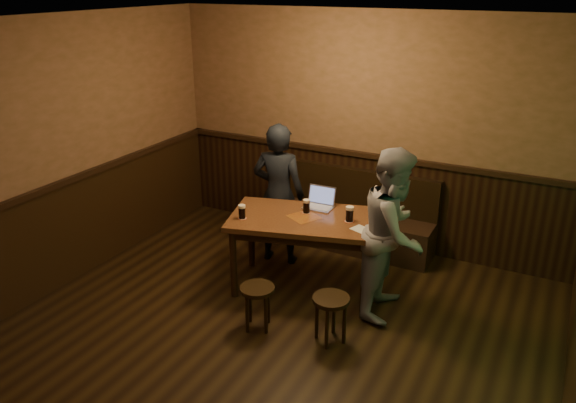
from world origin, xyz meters
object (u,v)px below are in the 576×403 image
(stool_left, at_px, (257,295))
(bench, at_px, (345,221))
(person_suit, at_px, (279,194))
(laptop, at_px, (320,202))
(person_grey, at_px, (394,233))
(pub_table, at_px, (304,226))
(pint_left, at_px, (242,212))
(pint_mid, at_px, (306,206))
(pint_right, at_px, (350,214))
(stool_right, at_px, (331,306))

(stool_left, bearing_deg, bench, 88.69)
(person_suit, bearing_deg, bench, -136.29)
(laptop, height_order, person_grey, person_grey)
(laptop, relative_size, person_grey, 0.19)
(stool_left, xyz_separation_m, person_suit, (-0.49, 1.33, 0.47))
(pub_table, relative_size, pint_left, 11.26)
(person_grey, bearing_deg, pint_mid, 81.69)
(pint_mid, distance_m, person_grey, 0.99)
(pub_table, bearing_deg, pint_right, -2.04)
(stool_left, height_order, pint_left, pint_left)
(stool_right, distance_m, person_suit, 1.75)
(stool_right, relative_size, pint_right, 2.79)
(stool_left, distance_m, stool_right, 0.71)
(stool_right, distance_m, pint_right, 1.05)
(pub_table, bearing_deg, bench, 74.35)
(pint_left, bearing_deg, pub_table, 30.73)
(pint_left, bearing_deg, stool_right, -20.44)
(laptop, distance_m, person_grey, 0.98)
(pub_table, height_order, laptop, laptop)
(person_grey, bearing_deg, stool_right, 156.46)
(pint_left, relative_size, pint_mid, 1.00)
(person_grey, bearing_deg, laptop, 68.61)
(pint_mid, height_order, person_suit, person_suit)
(laptop, bearing_deg, pint_left, -133.28)
(laptop, bearing_deg, stool_right, -62.43)
(bench, bearing_deg, stool_left, -91.31)
(bench, bearing_deg, person_grey, -50.64)
(stool_right, distance_m, pint_mid, 1.23)
(pub_table, distance_m, stool_left, 0.97)
(bench, height_order, pint_mid, pint_mid)
(stool_left, bearing_deg, pub_table, 87.00)
(pint_left, bearing_deg, stool_left, -48.54)
(pint_mid, height_order, pint_right, pint_right)
(stool_left, relative_size, person_suit, 0.27)
(stool_right, bearing_deg, person_suit, 134.41)
(pint_right, bearing_deg, pint_left, -156.49)
(pub_table, xyz_separation_m, stool_right, (0.65, -0.77, -0.34))
(pint_left, bearing_deg, laptop, 48.59)
(bench, relative_size, stool_left, 4.98)
(pint_mid, height_order, laptop, laptop)
(stool_left, bearing_deg, laptop, 86.57)
(pub_table, distance_m, stool_right, 1.06)
(pint_left, distance_m, laptop, 0.87)
(person_grey, bearing_deg, stool_left, 129.93)
(bench, distance_m, stool_right, 2.04)
(stool_left, distance_m, pint_mid, 1.14)
(bench, relative_size, laptop, 7.02)
(stool_right, xyz_separation_m, pint_right, (-0.19, 0.88, 0.53))
(pint_right, height_order, laptop, laptop)
(stool_right, relative_size, pint_left, 3.03)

